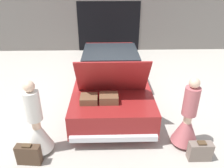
# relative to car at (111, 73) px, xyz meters

# --- Properties ---
(ground_plane) EXTENTS (40.00, 40.00, 0.00)m
(ground_plane) POSITION_rel_car_xyz_m (0.00, -0.02, -0.54)
(ground_plane) COLOR #ADA89E
(garage_wall_back) EXTENTS (12.00, 0.14, 2.80)m
(garage_wall_back) POSITION_rel_car_xyz_m (0.00, 3.98, 0.85)
(garage_wall_back) COLOR slate
(garage_wall_back) RESTS_ON ground_plane
(car) EXTENTS (1.92, 5.29, 1.69)m
(car) POSITION_rel_car_xyz_m (0.00, 0.00, 0.00)
(car) COLOR maroon
(car) RESTS_ON ground_plane
(person_left) EXTENTS (0.56, 0.56, 1.58)m
(person_left) POSITION_rel_car_xyz_m (-1.50, -2.64, 0.02)
(person_left) COLOR beige
(person_left) RESTS_ON ground_plane
(person_right) EXTENTS (0.56, 0.56, 1.55)m
(person_right) POSITION_rel_car_xyz_m (1.50, -2.53, 0.01)
(person_right) COLOR beige
(person_right) RESTS_ON ground_plane
(suitcase_beside_left_person) EXTENTS (0.47, 0.20, 0.44)m
(suitcase_beside_left_person) POSITION_rel_car_xyz_m (-1.61, -2.98, -0.33)
(suitcase_beside_left_person) COLOR #473323
(suitcase_beside_left_person) RESTS_ON ground_plane
(suitcase_beside_right_person) EXTENTS (0.45, 0.19, 0.41)m
(suitcase_beside_right_person) POSITION_rel_car_xyz_m (1.66, -2.97, -0.35)
(suitcase_beside_right_person) COLOR #75665B
(suitcase_beside_right_person) RESTS_ON ground_plane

